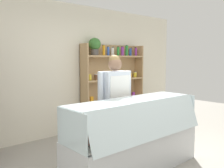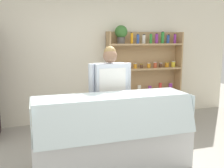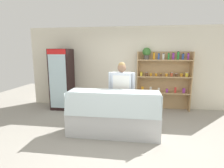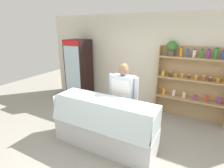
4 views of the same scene
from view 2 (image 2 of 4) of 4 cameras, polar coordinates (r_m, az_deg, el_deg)
name	(u,v)px [view 2 (image 2 of 4)]	position (r m, az deg, el deg)	size (l,w,h in m)	color
back_wall	(90,58)	(5.33, -5.16, 6.05)	(6.80, 0.10, 2.70)	silver
shelving_unit	(142,67)	(5.53, 6.77, 3.88)	(1.70, 0.29, 2.02)	tan
deli_display_case	(113,146)	(3.45, 0.17, -14.00)	(2.07, 0.72, 1.01)	silver
shop_clerk	(110,90)	(3.80, -0.40, -1.36)	(0.67, 0.25, 1.63)	#4C4233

